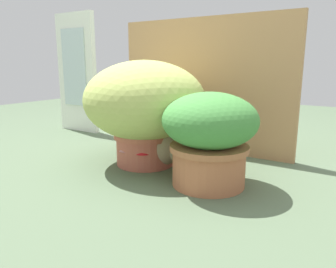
% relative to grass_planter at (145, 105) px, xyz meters
% --- Properties ---
extents(ground_plane, '(6.00, 6.00, 0.00)m').
position_rel_grass_planter_xyz_m(ground_plane, '(0.10, -0.06, -0.30)').
color(ground_plane, '#51644A').
extents(cardboard_backdrop, '(1.07, 0.03, 0.76)m').
position_rel_grass_planter_xyz_m(cardboard_backdrop, '(0.11, 0.41, 0.08)').
color(cardboard_backdrop, tan).
rests_on(cardboard_backdrop, ground).
extents(window_panel_white, '(0.36, 0.05, 0.86)m').
position_rel_grass_planter_xyz_m(window_panel_white, '(-0.93, 0.41, 0.13)').
color(window_panel_white, white).
rests_on(window_panel_white, ground).
extents(grass_planter, '(0.60, 0.60, 0.52)m').
position_rel_grass_planter_xyz_m(grass_planter, '(0.00, 0.00, 0.00)').
color(grass_planter, '#B95D49').
rests_on(grass_planter, ground).
extents(leafy_planter, '(0.40, 0.40, 0.39)m').
position_rel_grass_planter_xyz_m(leafy_planter, '(0.40, -0.09, -0.09)').
color(leafy_planter, '#B46944').
rests_on(leafy_planter, ground).
extents(cat, '(0.38, 0.18, 0.32)m').
position_rel_grass_planter_xyz_m(cat, '(0.09, -0.00, -0.18)').
color(cat, '#9C8A67').
rests_on(cat, ground).
extents(mushroom_ornament_pink, '(0.08, 0.08, 0.12)m').
position_rel_grass_planter_xyz_m(mushroom_ornament_pink, '(-0.03, -0.11, -0.21)').
color(mushroom_ornament_pink, '#EEE1C4').
rests_on(mushroom_ornament_pink, ground).
extents(mushroom_ornament_red, '(0.08, 0.08, 0.12)m').
position_rel_grass_planter_xyz_m(mushroom_ornament_red, '(0.06, -0.10, -0.21)').
color(mushroom_ornament_red, white).
rests_on(mushroom_ornament_red, ground).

